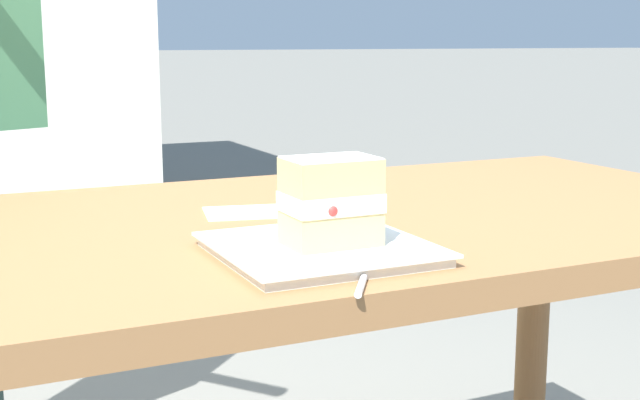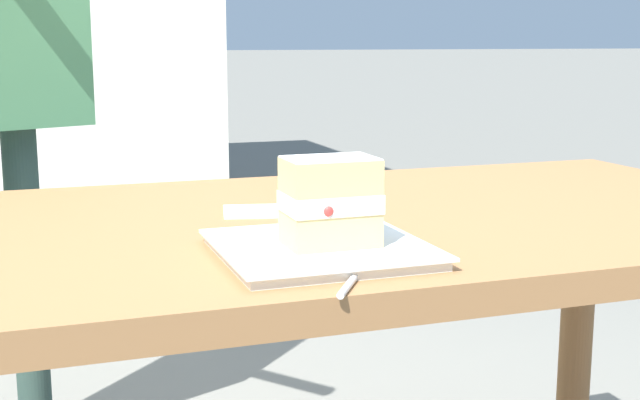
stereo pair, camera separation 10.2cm
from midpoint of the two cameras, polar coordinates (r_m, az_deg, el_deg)
The scene contains 5 objects.
patio_table at distance 1.26m, azimuth -0.37°, elevation -5.78°, with size 1.65×0.77×0.75m.
dessert_plate at distance 1.03m, azimuth 2.83°, elevation -3.31°, with size 0.24×0.24×0.02m.
cake_slice at distance 1.01m, azimuth 3.54°, elevation -0.12°, with size 0.11×0.08×0.10m.
dessert_fork at distance 0.96m, azimuth 5.69°, elevation -4.71°, with size 0.11×0.15×0.01m.
paper_napkin at distance 1.29m, azimuth -0.70°, elevation -0.74°, with size 0.17×0.13×0.00m.
Camera 2 is at (-0.35, -1.17, 1.01)m, focal length 48.38 mm.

